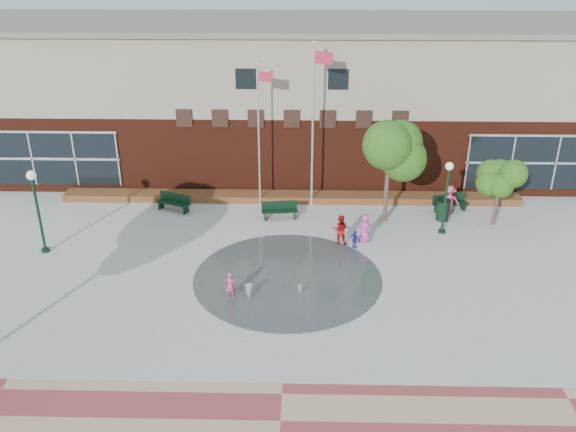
{
  "coord_description": "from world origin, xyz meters",
  "views": [
    {
      "loc": [
        0.59,
        -20.41,
        14.09
      ],
      "look_at": [
        0.0,
        4.0,
        2.6
      ],
      "focal_mm": 38.0,
      "sensor_mm": 36.0,
      "label": 1
    }
  ],
  "objects_px": {
    "bench_left": "(174,206)",
    "child_splash": "(230,286)",
    "flagpole_left": "(259,129)",
    "flagpole_right": "(314,118)",
    "trash_can": "(443,210)"
  },
  "relations": [
    {
      "from": "flagpole_right",
      "to": "bench_left",
      "type": "relative_size",
      "value": 4.53
    },
    {
      "from": "flagpole_left",
      "to": "trash_can",
      "type": "bearing_deg",
      "value": 11.07
    },
    {
      "from": "trash_can",
      "to": "flagpole_right",
      "type": "bearing_deg",
      "value": 165.81
    },
    {
      "from": "flagpole_left",
      "to": "bench_left",
      "type": "height_order",
      "value": "flagpole_left"
    },
    {
      "from": "trash_can",
      "to": "child_splash",
      "type": "height_order",
      "value": "child_splash"
    },
    {
      "from": "trash_can",
      "to": "child_splash",
      "type": "distance_m",
      "value": 13.16
    },
    {
      "from": "bench_left",
      "to": "trash_can",
      "type": "height_order",
      "value": "trash_can"
    },
    {
      "from": "flagpole_right",
      "to": "child_splash",
      "type": "height_order",
      "value": "flagpole_right"
    },
    {
      "from": "bench_left",
      "to": "trash_can",
      "type": "bearing_deg",
      "value": 19.76
    },
    {
      "from": "trash_can",
      "to": "child_splash",
      "type": "bearing_deg",
      "value": -142.74
    },
    {
      "from": "flagpole_left",
      "to": "bench_left",
      "type": "distance_m",
      "value": 6.36
    },
    {
      "from": "flagpole_right",
      "to": "child_splash",
      "type": "xyz_separation_m",
      "value": [
        -3.55,
        -9.72,
        -4.44
      ]
    },
    {
      "from": "child_splash",
      "to": "flagpole_right",
      "type": "bearing_deg",
      "value": -110.49
    },
    {
      "from": "flagpole_right",
      "to": "trash_can",
      "type": "height_order",
      "value": "flagpole_right"
    },
    {
      "from": "bench_left",
      "to": "child_splash",
      "type": "height_order",
      "value": "child_splash"
    }
  ]
}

